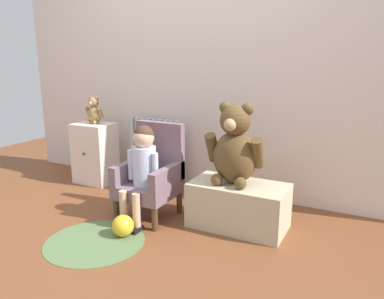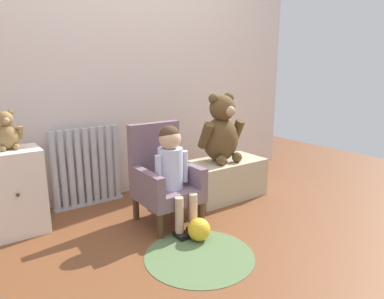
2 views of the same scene
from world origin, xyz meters
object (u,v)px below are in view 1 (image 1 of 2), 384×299
at_px(low_bench, 238,205).
at_px(large_teddy_bear, 235,148).
at_px(small_dresser, 95,153).
at_px(small_teddy_bear, 94,111).
at_px(radiator, 155,153).
at_px(child_armchair, 152,175).
at_px(floor_rug, 95,242).
at_px(child_figure, 142,161).
at_px(toy_ball, 123,226).

distance_m(low_bench, large_teddy_bear, 0.41).
bearing_deg(small_dresser, low_bench, -10.92).
relative_size(low_bench, small_teddy_bear, 2.64).
height_order(radiator, child_armchair, child_armchair).
bearing_deg(child_armchair, floor_rug, -99.34).
relative_size(child_figure, floor_rug, 1.09).
height_order(child_figure, floor_rug, child_figure).
xyz_separation_m(child_figure, small_teddy_bear, (-0.90, 0.53, 0.22)).
relative_size(radiator, floor_rug, 0.96).
height_order(child_figure, toy_ball, child_figure).
height_order(radiator, low_bench, radiator).
bearing_deg(child_figure, radiator, 116.50).
xyz_separation_m(radiator, low_bench, (1.00, -0.49, -0.15)).
bearing_deg(small_teddy_bear, child_armchair, -25.04).
bearing_deg(radiator, floor_rug, -77.12).
bearing_deg(large_teddy_bear, child_figure, -160.43).
bearing_deg(toy_ball, child_figure, 94.37).
relative_size(floor_rug, toy_ball, 4.40).
bearing_deg(small_teddy_bear, child_figure, -30.71).
height_order(child_figure, low_bench, child_figure).
relative_size(small_dresser, toy_ball, 3.86).
distance_m(child_armchair, floor_rug, 0.64).
height_order(radiator, toy_ball, radiator).
distance_m(small_teddy_bear, toy_ball, 1.37).
bearing_deg(child_armchair, small_teddy_bear, 154.96).
xyz_separation_m(small_dresser, toy_ball, (0.92, -0.79, -0.21)).
distance_m(child_armchair, child_figure, 0.18).
xyz_separation_m(radiator, small_teddy_bear, (-0.55, -0.17, 0.37)).
height_order(low_bench, large_teddy_bear, large_teddy_bear).
distance_m(low_bench, floor_rug, 1.00).
height_order(radiator, small_dresser, radiator).
distance_m(radiator, small_teddy_bear, 0.68).
relative_size(child_figure, small_teddy_bear, 2.79).
bearing_deg(child_figure, small_dresser, 150.42).
height_order(child_armchair, large_teddy_bear, large_teddy_bear).
distance_m(large_teddy_bear, toy_ball, 0.92).
distance_m(small_dresser, small_teddy_bear, 0.40).
distance_m(small_dresser, child_figure, 1.05).
xyz_separation_m(small_dresser, child_figure, (0.90, -0.51, 0.17)).
bearing_deg(low_bench, small_teddy_bear, 168.30).
relative_size(small_dresser, child_armchair, 0.82).
bearing_deg(floor_rug, child_armchair, 80.66).
height_order(child_armchair, floor_rug, child_armchair).
bearing_deg(low_bench, child_figure, -162.09).
bearing_deg(small_teddy_bear, floor_rug, -50.20).
relative_size(radiator, low_bench, 0.94).
distance_m(child_figure, toy_ball, 0.47).
relative_size(low_bench, floor_rug, 1.03).
bearing_deg(radiator, large_teddy_bear, -26.68).
xyz_separation_m(small_dresser, low_bench, (1.55, -0.30, -0.12)).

